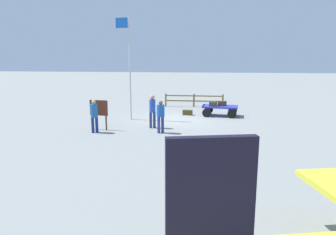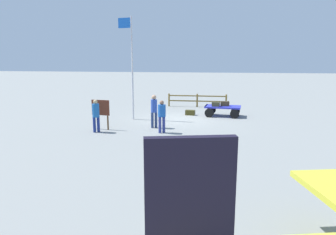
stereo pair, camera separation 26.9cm
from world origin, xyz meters
name	(u,v)px [view 1 (the left image)]	position (x,y,z in m)	size (l,w,h in m)	color
ground_plane	(179,119)	(0.00, 0.00, 0.00)	(120.00, 120.00, 0.00)	gray
luggage_cart	(220,108)	(-2.46, -1.35, 0.48)	(2.29, 1.53, 0.65)	#2E34C2
suitcase_grey	(213,104)	(-2.04, -1.10, 0.79)	(0.50, 0.36, 0.27)	#363725
suitcase_dark	(222,103)	(-2.60, -1.37, 0.80)	(0.55, 0.35, 0.30)	#47371E
suitcase_olive	(188,113)	(-0.45, -1.43, 0.16)	(0.63, 0.38, 0.32)	#3D3915
worker_lead	(152,109)	(1.13, 2.48, 1.00)	(0.43, 0.43, 1.73)	navy
worker_trailing	(161,114)	(0.54, 3.50, 0.95)	(0.51, 0.51, 1.59)	navy
worker_supervisor	(94,114)	(3.74, 3.84, 0.93)	(0.48, 0.48, 1.61)	navy
flagpole	(129,61)	(2.86, 0.45, 3.40)	(0.84, 0.17, 5.91)	silver
signboard	(99,110)	(3.73, 3.24, 1.00)	(0.96, 0.19, 1.52)	#4C3319
wooden_fence	(194,99)	(-0.69, -4.84, 0.56)	(4.37, 0.12, 0.97)	brown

